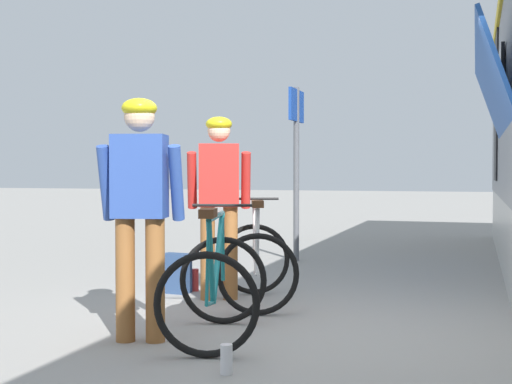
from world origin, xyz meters
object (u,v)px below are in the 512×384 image
Objects in this scene: cyclist_far_in_blue at (140,196)px; water_bottle_near_the_bikes at (226,359)px; bicycle_near_white at (256,261)px; platform_sign_post at (296,144)px; bicycle_far_teal at (215,285)px; cyclist_near_in_red at (219,190)px; water_bottle_by_the_backpack at (195,280)px; backpack_on_platform at (176,273)px.

cyclist_far_in_blue is 9.66× the size of water_bottle_near_the_bikes.
platform_sign_post reaches higher than bicycle_near_white.
platform_sign_post is (-0.56, 4.54, 1.22)m from bicycle_far_teal.
water_bottle_near_the_bikes is (0.92, -2.28, -0.96)m from cyclist_near_in_red.
cyclist_near_in_red reaches higher than water_bottle_near_the_bikes.
water_bottle_near_the_bikes is at bearing -76.88° from bicycle_near_white.
water_bottle_near_the_bikes is at bearing -80.06° from platform_sign_post.
cyclist_near_in_red is at bearing -89.69° from platform_sign_post.
platform_sign_post is at bearing 81.79° from water_bottle_by_the_backpack.
cyclist_near_in_red reaches higher than bicycle_far_teal.
backpack_on_platform is 0.17× the size of platform_sign_post.
platform_sign_post reaches higher than backpack_on_platform.
platform_sign_post is (-0.93, 5.32, 1.53)m from water_bottle_near_the_bikes.
water_bottle_by_the_backpack is (-1.32, 2.64, 0.02)m from water_bottle_near_the_bikes.
cyclist_far_in_blue is 2.18m from backpack_on_platform.
bicycle_near_white is at bearing 95.35° from bicycle_far_teal.
bicycle_far_teal reaches higher than water_bottle_by_the_backpack.
water_bottle_near_the_bikes is (0.87, -0.57, -0.96)m from cyclist_far_in_blue.
cyclist_near_in_red is 1.41× the size of bicycle_near_white.
bicycle_near_white is at bearing -30.73° from water_bottle_by_the_backpack.
platform_sign_post is (0.53, 2.84, 1.42)m from backpack_on_platform.
backpack_on_platform reaches higher than water_bottle_near_the_bikes.
bicycle_near_white reaches higher than water_bottle_by_the_backpack.
cyclist_near_in_red is 1.45× the size of bicycle_far_teal.
bicycle_near_white is (0.37, 1.58, -0.65)m from cyclist_far_in_blue.
cyclist_near_in_red is 1.72m from bicycle_far_teal.
backpack_on_platform is (-0.55, 0.21, -0.85)m from cyclist_near_in_red.
bicycle_near_white is at bearing -16.74° from cyclist_near_in_red.
bicycle_near_white reaches higher than water_bottle_near_the_bikes.
cyclist_far_in_blue is 2.32m from water_bottle_by_the_backpack.
bicycle_near_white is 1.04m from backpack_on_platform.
water_bottle_near_the_bikes is 5.61m from platform_sign_post.
cyclist_far_in_blue is at bearing -89.30° from platform_sign_post.
platform_sign_post is (-0.06, 4.75, 0.57)m from cyclist_far_in_blue.
backpack_on_platform is at bearing 120.57° from water_bottle_near_the_bikes.
cyclist_near_in_red and cyclist_far_in_blue have the same top height.
cyclist_near_in_red reaches higher than backpack_on_platform.
cyclist_near_in_red is 1.00× the size of cyclist_far_in_blue.
backpack_on_platform is 0.23m from water_bottle_by_the_backpack.
backpack_on_platform is 1.75× the size of water_bottle_by_the_backpack.
bicycle_near_white is at bearing 76.76° from cyclist_far_in_blue.
bicycle_far_teal is (0.13, -1.37, 0.00)m from bicycle_near_white.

